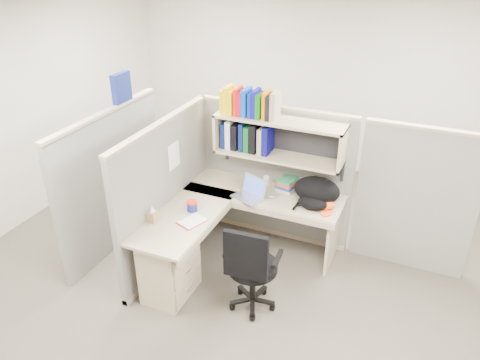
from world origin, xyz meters
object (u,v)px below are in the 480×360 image
at_px(snack_canister, 192,206).
at_px(task_chair, 251,280).
at_px(backpack, 315,193).
at_px(desk, 196,247).
at_px(laptop, 248,189).

relative_size(snack_canister, task_chair, 0.11).
height_order(backpack, task_chair, backpack).
xyz_separation_m(backpack, snack_canister, (-1.13, -0.62, -0.09)).
height_order(desk, snack_canister, snack_canister).
distance_m(snack_canister, task_chair, 0.99).
relative_size(desk, backpack, 3.61).
bearing_deg(laptop, backpack, 34.00).
xyz_separation_m(laptop, backpack, (0.70, 0.16, 0.03)).
bearing_deg(snack_canister, backpack, 28.80).
height_order(laptop, task_chair, task_chair).
bearing_deg(backpack, laptop, -146.71).
height_order(snack_canister, task_chair, task_chair).
distance_m(laptop, backpack, 0.72).
bearing_deg(desk, backpack, 39.89).
relative_size(desk, snack_canister, 15.74).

